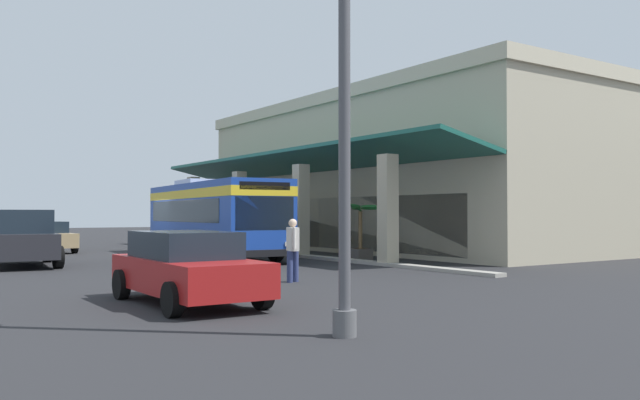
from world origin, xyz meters
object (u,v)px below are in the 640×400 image
(parked_sedan_red, at_px, (187,267))
(lot_light_pole, at_px, (344,43))
(parked_sedan_tan, at_px, (45,237))
(pedestrian, at_px, (293,246))
(parked_suv_charcoal, at_px, (23,237))
(transit_bus, at_px, (212,213))
(potted_palm, at_px, (361,242))

(parked_sedan_red, distance_m, lot_light_pole, 5.98)
(parked_sedan_tan, xyz_separation_m, pedestrian, (18.17, 2.62, 0.20))
(parked_sedan_tan, xyz_separation_m, lot_light_pole, (25.25, -0.85, 3.66))
(lot_light_pole, bearing_deg, parked_sedan_tan, 178.07)
(parked_sedan_red, xyz_separation_m, lot_light_pole, (4.71, 0.54, 3.66))
(parked_sedan_red, bearing_deg, parked_suv_charcoal, -175.30)
(transit_bus, distance_m, parked_suv_charcoal, 7.71)
(parked_sedan_tan, height_order, potted_palm, potted_palm)
(potted_palm, xyz_separation_m, lot_light_pole, (12.67, -10.08, 3.71))
(transit_bus, bearing_deg, parked_suv_charcoal, -83.64)
(transit_bus, height_order, parked_sedan_red, transit_bus)
(potted_palm, bearing_deg, lot_light_pole, -38.50)
(transit_bus, height_order, parked_sedan_tan, transit_bus)
(parked_sedan_tan, bearing_deg, parked_sedan_red, -3.87)
(potted_palm, bearing_deg, parked_sedan_red, -53.12)
(pedestrian, bearing_deg, lot_light_pole, -26.09)
(parked_sedan_tan, bearing_deg, pedestrian, 8.20)
(parked_suv_charcoal, distance_m, lot_light_pole, 17.37)
(parked_sedan_red, height_order, pedestrian, pedestrian)
(transit_bus, relative_size, potted_palm, 5.08)
(parked_sedan_red, height_order, lot_light_pole, lot_light_pole)
(parked_suv_charcoal, bearing_deg, pedestrian, 26.88)
(lot_light_pole, bearing_deg, potted_palm, 141.50)
(parked_sedan_tan, bearing_deg, parked_suv_charcoal, -16.14)
(pedestrian, bearing_deg, potted_palm, 130.23)
(parked_sedan_red, bearing_deg, transit_bus, 153.24)
(parked_suv_charcoal, distance_m, parked_sedan_red, 12.31)
(potted_palm, height_order, lot_light_pole, lot_light_pole)
(pedestrian, xyz_separation_m, lot_light_pole, (7.08, -3.47, 3.45))
(parked_sedan_tan, xyz_separation_m, potted_palm, (12.58, 9.23, -0.05))
(transit_bus, xyz_separation_m, parked_sedan_tan, (-7.43, -5.22, -1.10))
(parked_sedan_red, distance_m, pedestrian, 4.66)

